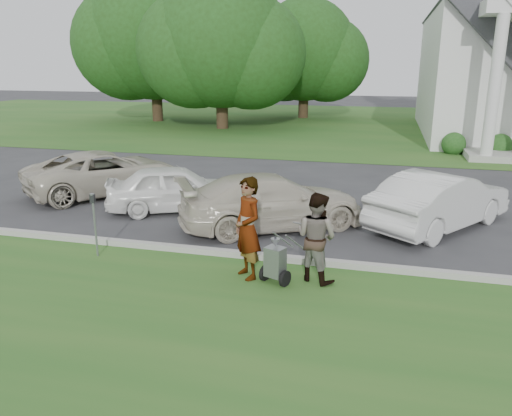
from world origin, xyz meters
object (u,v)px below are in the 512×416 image
at_px(tree_back, 304,55).
at_px(parking_meter_near, 94,217).
at_px(car_d, 440,200).
at_px(car_b, 176,188).
at_px(person_right, 316,238).
at_px(car_c, 272,201).
at_px(striping_cart, 276,263).
at_px(tree_left, 221,46).
at_px(car_a, 106,172).
at_px(tree_far, 153,40).
at_px(person_left, 248,229).

distance_m(tree_back, parking_meter_near, 30.40).
bearing_deg(car_d, car_b, 37.98).
height_order(tree_back, car_d, tree_back).
xyz_separation_m(person_right, car_c, (-1.55, 2.99, -0.18)).
relative_size(striping_cart, parking_meter_near, 0.81).
distance_m(tree_back, car_b, 26.69).
height_order(person_right, car_d, person_right).
relative_size(parking_meter_near, car_c, 0.30).
relative_size(tree_left, car_a, 2.13).
relative_size(person_right, car_b, 0.45).
xyz_separation_m(striping_cart, car_d, (3.31, 4.39, 0.30)).
height_order(tree_left, tree_back, tree_left).
height_order(tree_left, car_d, tree_left).
bearing_deg(person_right, tree_left, -40.36).
xyz_separation_m(striping_cart, person_right, (0.72, 0.34, 0.45)).
xyz_separation_m(tree_back, car_b, (0.71, -26.37, -4.07)).
xyz_separation_m(striping_cart, car_b, (-3.83, 4.15, 0.24)).
bearing_deg(car_c, parking_meter_near, 100.76).
height_order(tree_far, parking_meter_near, tree_far).
height_order(car_a, car_b, car_a).
distance_m(tree_left, parking_meter_near, 22.99).
height_order(car_b, car_d, car_d).
relative_size(person_left, car_c, 0.42).
distance_m(tree_back, person_left, 30.87).
bearing_deg(car_c, car_a, 38.99).
height_order(person_right, car_b, person_right).
bearing_deg(car_b, tree_far, 1.62).
height_order(tree_left, person_left, tree_left).
height_order(person_left, car_c, person_left).
xyz_separation_m(tree_back, parking_meter_near, (0.48, -30.15, -3.83)).
relative_size(car_b, car_d, 0.88).
distance_m(tree_far, car_a, 22.09).
bearing_deg(parking_meter_near, car_c, 42.43).
bearing_deg(tree_far, striping_cart, -60.32).
xyz_separation_m(person_left, car_c, (-0.25, 3.19, -0.31)).
bearing_deg(car_c, person_right, 175.65).
bearing_deg(car_b, car_a, 41.80).
distance_m(tree_left, car_a, 17.73).
distance_m(tree_left, tree_far, 6.73).
xyz_separation_m(person_right, car_a, (-7.55, 5.10, -0.18)).
height_order(striping_cart, car_c, car_c).
xyz_separation_m(tree_back, car_d, (7.85, -26.14, -4.00)).
height_order(tree_left, parking_meter_near, tree_left).
bearing_deg(tree_back, tree_left, -116.57).
xyz_separation_m(tree_left, person_right, (9.26, -22.19, -4.24)).
bearing_deg(striping_cart, tree_back, 120.27).
relative_size(car_a, car_c, 1.05).
xyz_separation_m(tree_left, parking_meter_near, (4.48, -22.15, -4.21)).
height_order(person_left, person_right, person_left).
distance_m(striping_cart, parking_meter_near, 4.11).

